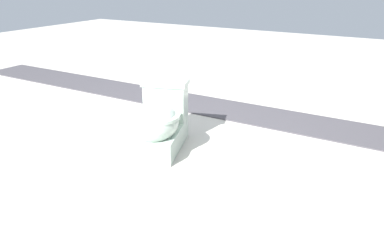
{
  "coord_description": "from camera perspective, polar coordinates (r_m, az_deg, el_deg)",
  "views": [
    {
      "loc": [
        2.15,
        1.63,
        1.31
      ],
      "look_at": [
        -0.1,
        0.34,
        0.3
      ],
      "focal_mm": 35.0,
      "sensor_mm": 36.0,
      "label": 1
    }
  ],
  "objects": [
    {
      "name": "ground_plane",
      "position": [
        2.99,
        -6.54,
        -4.77
      ],
      "size": [
        14.0,
        14.0,
        0.0
      ],
      "primitive_type": "plane",
      "color": "#B7B2A8"
    },
    {
      "name": "gravel_strip",
      "position": [
        3.76,
        10.58,
        0.63
      ],
      "size": [
        0.56,
        8.0,
        0.01
      ],
      "primitive_type": "cube",
      "color": "#423F44",
      "rests_on": "ground"
    },
    {
      "name": "toilet",
      "position": [
        2.95,
        -5.06,
        -0.41
      ],
      "size": [
        0.71,
        0.55,
        0.52
      ],
      "rotation": [
        0.0,
        0.0,
        0.32
      ],
      "color": "#B2C6B7",
      "rests_on": "ground"
    }
  ]
}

